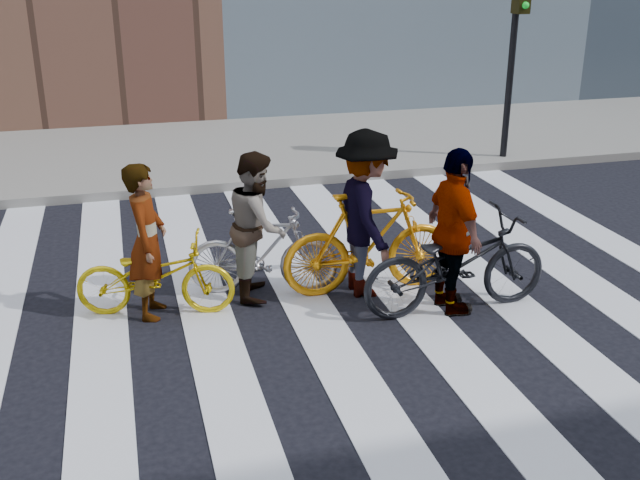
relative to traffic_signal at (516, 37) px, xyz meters
name	(u,v)px	position (x,y,z in m)	size (l,w,h in m)	color
ground	(372,323)	(-4.40, -5.32, -2.28)	(100.00, 100.00, 0.00)	black
sidewalk_far	(247,149)	(-4.40, 2.18, -2.20)	(100.00, 5.00, 0.15)	slate
zebra_crosswalk	(372,322)	(-4.40, -5.32, -2.27)	(8.25, 10.00, 0.01)	silver
traffic_signal	(516,37)	(0.00, 0.00, 0.00)	(0.22, 0.42, 3.33)	black
bike_yellow_left	(155,276)	(-6.55, -4.50, -1.84)	(0.58, 1.67, 0.88)	yellow
bike_silver_mid	(263,252)	(-5.35, -4.28, -1.77)	(0.47, 1.68, 1.01)	silver
bike_yellow_right	(369,243)	(-4.19, -4.56, -1.69)	(0.56, 1.98, 1.19)	orange
bike_dark_rear	(456,263)	(-3.45, -5.27, -1.73)	(0.73, 2.09, 1.10)	black
rider_left	(147,241)	(-6.60, -4.50, -1.44)	(0.61, 0.40, 1.67)	slate
rider_mid	(258,225)	(-5.40, -4.28, -1.45)	(0.80, 0.63, 1.65)	slate
rider_right	(366,214)	(-4.24, -4.56, -1.34)	(1.21, 0.70, 1.88)	slate
rider_rear	(454,233)	(-3.50, -5.27, -1.38)	(1.06, 0.44, 1.80)	slate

